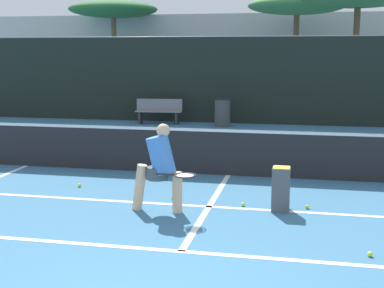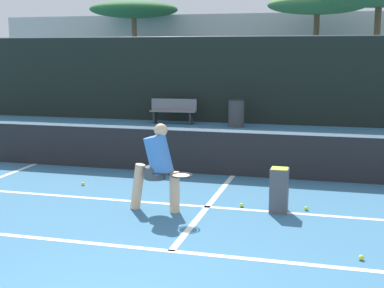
{
  "view_description": "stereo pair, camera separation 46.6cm",
  "coord_description": "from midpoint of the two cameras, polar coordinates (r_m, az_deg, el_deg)",
  "views": [
    {
      "loc": [
        1.45,
        -4.27,
        2.51
      ],
      "look_at": [
        -0.38,
        4.48,
        0.95
      ],
      "focal_mm": 50.0,
      "sensor_mm": 36.0,
      "label": 1
    },
    {
      "loc": [
        1.9,
        -4.17,
        2.51
      ],
      "look_at": [
        -0.38,
        4.48,
        0.95
      ],
      "focal_mm": 50.0,
      "sensor_mm": 36.0,
      "label": 2
    }
  ],
  "objects": [
    {
      "name": "tennis_ball_scattered_7",
      "position": [
        8.81,
        6.84,
        -6.49
      ],
      "size": [
        0.07,
        0.07,
        0.07
      ],
      "primitive_type": "sphere",
      "color": "#D1E033",
      "rests_on": "ground"
    },
    {
      "name": "tree_west",
      "position": [
        30.52,
        -5.77,
        14.0
      ],
      "size": [
        4.86,
        4.86,
        5.22
      ],
      "color": "brown",
      "rests_on": "ground"
    },
    {
      "name": "tennis_ball_scattered_6",
      "position": [
        9.21,
        -0.6,
        -5.7
      ],
      "size": [
        0.07,
        0.07,
        0.07
      ],
      "primitive_type": "sphere",
      "color": "#D1E033",
      "rests_on": "ground"
    },
    {
      "name": "court_baseline_near",
      "position": [
        6.91,
        -0.29,
        -11.37
      ],
      "size": [
        11.0,
        0.1,
        0.01
      ],
      "primitive_type": "cube",
      "color": "white",
      "rests_on": "ground"
    },
    {
      "name": "parked_car",
      "position": [
        22.78,
        1.58,
        5.03
      ],
      "size": [
        1.83,
        3.96,
        1.38
      ],
      "color": "navy",
      "rests_on": "ground"
    },
    {
      "name": "tennis_ball_scattered_4",
      "position": [
        10.27,
        -10.28,
        -4.21
      ],
      "size": [
        0.07,
        0.07,
        0.07
      ],
      "primitive_type": "sphere",
      "color": "#D1E033",
      "rests_on": "ground"
    },
    {
      "name": "tennis_ball_scattered_5",
      "position": [
        8.81,
        13.59,
        -6.71
      ],
      "size": [
        0.07,
        0.07,
        0.07
      ],
      "primitive_type": "sphere",
      "color": "#D1E033",
      "rests_on": "ground"
    },
    {
      "name": "trash_bin",
      "position": [
        17.95,
        5.5,
        3.34
      ],
      "size": [
        0.55,
        0.55,
        0.95
      ],
      "color": "#3F3F42",
      "rests_on": "ground"
    },
    {
      "name": "fence_back",
      "position": [
        18.64,
        9.67,
        6.66
      ],
      "size": [
        24.0,
        0.06,
        3.02
      ],
      "color": "black",
      "rests_on": "ground"
    },
    {
      "name": "court_center_mark",
      "position": [
        8.9,
        3.35,
        -6.47
      ],
      "size": [
        0.1,
        4.32,
        0.01
      ],
      "primitive_type": "cube",
      "color": "white",
      "rests_on": "ground"
    },
    {
      "name": "tree_mid",
      "position": [
        27.29,
        13.71,
        14.14
      ],
      "size": [
        4.79,
        4.79,
        5.15
      ],
      "color": "brown",
      "rests_on": "ground"
    },
    {
      "name": "tennis_ball_scattered_2",
      "position": [
        8.97,
        10.24,
        -6.3
      ],
      "size": [
        0.07,
        0.07,
        0.07
      ],
      "primitive_type": "sphere",
      "color": "#D1E033",
      "rests_on": "ground"
    },
    {
      "name": "net",
      "position": [
        10.85,
        5.65,
        -0.76
      ],
      "size": [
        11.09,
        0.09,
        1.07
      ],
      "color": "slate",
      "rests_on": "ground"
    },
    {
      "name": "court_service_line",
      "position": [
        8.78,
        3.17,
        -6.71
      ],
      "size": [
        8.25,
        0.1,
        0.01
      ],
      "primitive_type": "cube",
      "color": "white",
      "rests_on": "ground"
    },
    {
      "name": "courtside_bench",
      "position": [
        18.68,
        -1.29,
        3.62
      ],
      "size": [
        1.63,
        0.51,
        0.86
      ],
      "rotation": [
        0.0,
        0.0,
        0.08
      ],
      "color": "slate",
      "rests_on": "ground"
    },
    {
      "name": "building_far",
      "position": [
        31.52,
        11.9,
        9.28
      ],
      "size": [
        36.0,
        2.4,
        4.58
      ],
      "primitive_type": "cube",
      "color": "#B2ADA3",
      "rests_on": "ground"
    },
    {
      "name": "tennis_ball_scattered_1",
      "position": [
        7.01,
        19.47,
        -11.37
      ],
      "size": [
        0.07,
        0.07,
        0.07
      ],
      "primitive_type": "sphere",
      "color": "#D1E033",
      "rests_on": "ground"
    },
    {
      "name": "ball_hopper",
      "position": [
        8.55,
        10.83,
        -4.77
      ],
      "size": [
        0.28,
        0.28,
        0.71
      ],
      "color": "#4C4C51",
      "rests_on": "ground"
    },
    {
      "name": "player_practicing",
      "position": [
        8.38,
        -2.09,
        -2.24
      ],
      "size": [
        1.11,
        0.62,
        1.41
      ],
      "rotation": [
        0.0,
        0.0,
        -0.02
      ],
      "color": "#DBAD84",
      "rests_on": "ground"
    }
  ]
}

